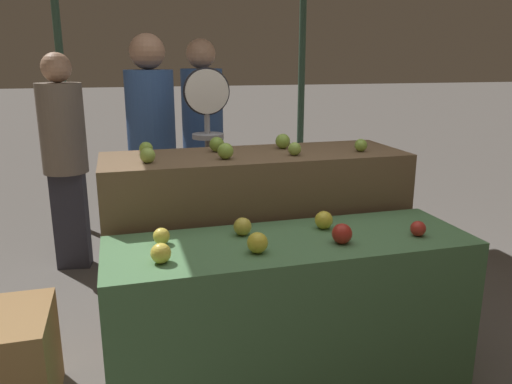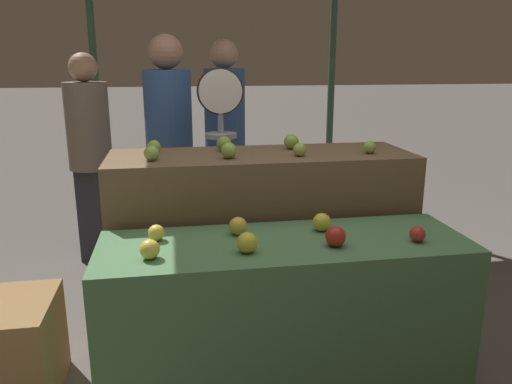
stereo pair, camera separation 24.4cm
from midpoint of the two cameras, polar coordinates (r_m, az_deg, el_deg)
display_counter_front at (r=2.40m, az=0.90°, el=-14.72°), size 1.65×0.55×0.82m
display_counter_back at (r=2.87m, az=-2.51°, el=-6.51°), size 1.65×0.55×1.10m
apple_front_0 at (r=2.03m, az=-14.26°, el=-6.86°), size 0.08×0.08×0.08m
apple_front_1 at (r=2.07m, az=-3.22°, el=-5.87°), size 0.09×0.09×0.09m
apple_front_2 at (r=2.19m, az=6.67°, el=-4.80°), size 0.09×0.09×0.09m
apple_front_3 at (r=2.35m, az=15.25°, el=-4.10°), size 0.07×0.07×0.07m
apple_front_4 at (r=2.23m, az=-13.88°, el=-4.98°), size 0.07×0.07×0.07m
apple_front_5 at (r=2.28m, az=-4.62°, el=-4.00°), size 0.08×0.08×0.08m
apple_front_6 at (r=2.37m, az=4.84°, el=-3.25°), size 0.09×0.09×0.09m
apple_back_0 at (r=2.54m, az=-15.02°, el=4.04°), size 0.08×0.08×0.08m
apple_back_1 at (r=2.56m, az=-6.25°, el=4.65°), size 0.08×0.08×0.08m
apple_back_2 at (r=2.65m, az=1.81°, el=4.93°), size 0.07×0.07×0.07m
apple_back_3 at (r=2.80m, az=9.47°, el=5.27°), size 0.07×0.07×0.07m
apple_back_4 at (r=2.74m, az=-14.98°, el=4.79°), size 0.07×0.07×0.07m
apple_back_5 at (r=2.78m, az=-7.04°, el=5.41°), size 0.08×0.08×0.08m
apple_back_6 at (r=2.86m, az=0.64°, el=5.80°), size 0.08×0.08×0.08m
produce_scale at (r=3.20m, az=-7.74°, el=6.44°), size 0.29×0.20×1.55m
person_vendor_at_scale at (r=3.51m, az=-13.76°, el=5.27°), size 0.43×0.43×1.76m
person_customer_left at (r=4.14m, az=-7.79°, el=6.86°), size 0.40×0.40×1.76m
person_customer_right at (r=4.07m, az=-22.73°, el=4.72°), size 0.38×0.38×1.65m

